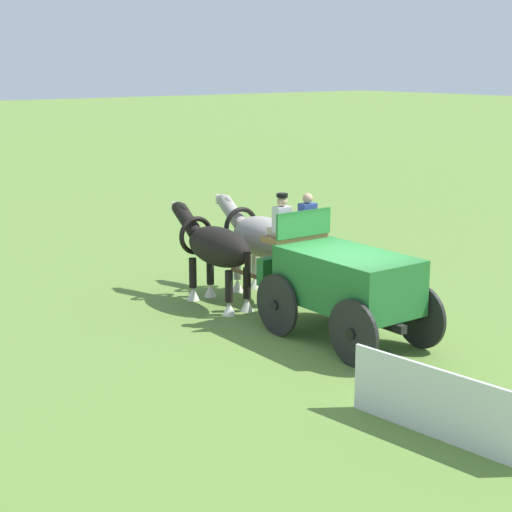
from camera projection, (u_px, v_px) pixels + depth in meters
ground_plane at (346, 341)px, 16.92m from camera, size 220.00×220.00×0.00m
show_wagon at (342, 279)px, 16.75m from camera, size 5.86×2.03×2.85m
draft_horse_near at (215, 248)px, 19.20m from camera, size 3.22×0.97×2.21m
draft_horse_off at (261, 238)px, 19.93m from camera, size 3.18×1.04×2.28m
sponsor_banner at (439, 404)px, 12.41m from camera, size 3.19×0.39×1.10m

